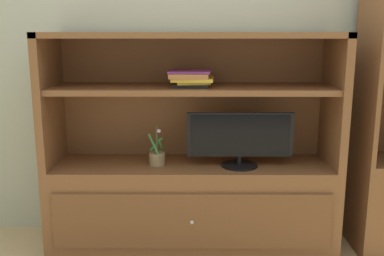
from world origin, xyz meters
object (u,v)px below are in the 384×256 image
media_console (192,182)px  potted_plant (157,158)px  magazine_stack (191,78)px  tv_monitor (240,138)px

media_console → potted_plant: (-0.23, -0.04, 0.18)m
potted_plant → magazine_stack: bearing=9.0°
potted_plant → media_console: bearing=10.7°
potted_plant → tv_monitor: bearing=-2.6°
media_console → tv_monitor: (0.31, -0.07, 0.32)m
media_console → tv_monitor: media_console is taller
magazine_stack → potted_plant: bearing=-171.0°
potted_plant → magazine_stack: (0.22, 0.04, 0.52)m
media_console → tv_monitor: 0.45m
tv_monitor → magazine_stack: size_ratio=1.96×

